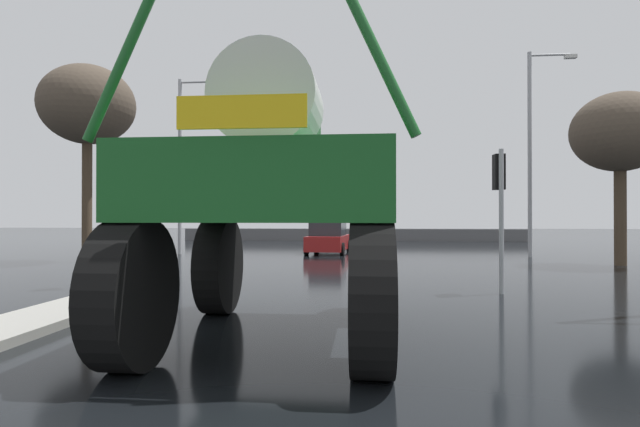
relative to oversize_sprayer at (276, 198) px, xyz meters
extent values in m
plane|color=black|center=(0.28, 12.02, -2.08)|extent=(120.00, 120.00, 0.00)
cylinder|color=black|center=(-1.40, 1.78, -1.20)|extent=(0.48, 1.76, 1.76)
cylinder|color=black|center=(1.39, 1.79, -1.20)|extent=(0.48, 1.76, 1.76)
cylinder|color=black|center=(-1.39, -1.72, -1.20)|extent=(0.48, 1.76, 1.76)
cylinder|color=black|center=(1.40, -1.71, -1.20)|extent=(0.48, 1.76, 1.76)
cube|color=#195B23|center=(0.00, 0.03, 0.12)|extent=(3.31, 4.21, 0.94)
cube|color=#154E1E|center=(0.00, 0.47, 1.18)|extent=(1.13, 1.45, 1.18)
cylinder|color=silver|center=(0.00, -0.58, 1.30)|extent=(1.41, 1.22, 1.41)
cylinder|color=#195B23|center=(-1.48, -1.86, 1.44)|extent=(0.89, 0.12, 1.75)
cylinder|color=#195B23|center=(1.49, -1.85, 1.44)|extent=(0.90, 0.12, 1.75)
cube|color=yellow|center=(0.01, -2.10, 0.84)|extent=(1.42, 0.04, 0.36)
cube|color=maroon|center=(-0.56, 17.37, -1.55)|extent=(2.00, 4.22, 0.70)
cube|color=#23282D|center=(-0.57, 17.22, -0.88)|extent=(1.71, 2.21, 0.64)
cylinder|color=black|center=(-1.30, 18.78, -1.78)|extent=(0.22, 0.61, 0.60)
cylinder|color=black|center=(0.39, 18.65, -1.78)|extent=(0.22, 0.61, 0.60)
cylinder|color=black|center=(-1.51, 16.09, -1.78)|extent=(0.22, 0.61, 0.60)
cylinder|color=black|center=(0.19, 15.96, -1.78)|extent=(0.22, 0.61, 0.60)
cylinder|color=#A8AAAF|center=(-5.23, 4.64, -0.40)|extent=(0.11, 0.11, 3.36)
cube|color=black|center=(-5.23, 4.85, 0.76)|extent=(0.24, 0.32, 0.84)
sphere|color=#390503|center=(-5.23, 5.04, 1.03)|extent=(0.17, 0.17, 0.17)
sphere|color=#3C2403|center=(-5.23, 5.04, 0.76)|extent=(0.17, 0.17, 0.17)
sphere|color=green|center=(-5.23, 5.04, 0.49)|extent=(0.17, 0.17, 0.17)
cylinder|color=#A8AAAF|center=(4.46, 4.64, -0.39)|extent=(0.11, 0.11, 3.38)
cube|color=black|center=(4.46, 4.85, 0.78)|extent=(0.24, 0.32, 0.84)
sphere|color=#390503|center=(4.46, 5.04, 1.05)|extent=(0.17, 0.17, 0.17)
sphere|color=#3C2403|center=(4.46, 5.04, 0.78)|extent=(0.17, 0.17, 0.17)
sphere|color=green|center=(4.46, 5.04, 0.51)|extent=(0.17, 0.17, 0.17)
cylinder|color=#A8AAAF|center=(2.33, 23.50, -0.29)|extent=(0.11, 0.11, 3.58)
cube|color=black|center=(2.33, 23.72, 0.98)|extent=(0.24, 0.32, 0.84)
sphere|color=#390503|center=(2.33, 23.91, 1.25)|extent=(0.17, 0.17, 0.17)
sphere|color=#3C2403|center=(2.33, 23.91, 0.98)|extent=(0.17, 0.17, 0.17)
sphere|color=green|center=(2.33, 23.91, 0.71)|extent=(0.17, 0.17, 0.17)
cylinder|color=#A8AAAF|center=(-7.67, 16.08, 2.15)|extent=(0.18, 0.18, 8.46)
cylinder|color=#A8AAAF|center=(-6.86, 16.08, 6.23)|extent=(1.61, 0.10, 0.10)
cube|color=silver|center=(-6.06, 16.08, 6.13)|extent=(0.50, 0.24, 0.16)
cylinder|color=#A8AAAF|center=(8.58, 15.74, 2.50)|extent=(0.18, 0.18, 9.16)
cylinder|color=#A8AAAF|center=(9.46, 15.74, 6.94)|extent=(1.76, 0.10, 0.10)
cube|color=silver|center=(10.34, 15.74, 6.84)|extent=(0.50, 0.24, 0.16)
cylinder|color=#473828|center=(-9.80, 11.67, 0.42)|extent=(0.39, 0.39, 5.00)
ellipsoid|color=brown|center=(-9.80, 11.67, 4.21)|extent=(3.69, 3.69, 3.14)
cylinder|color=#473828|center=(10.68, 12.13, -0.21)|extent=(0.42, 0.42, 3.74)
ellipsoid|color=brown|center=(10.68, 12.13, 2.87)|extent=(3.45, 3.45, 2.93)
cube|color=#59595B|center=(0.28, 30.37, -1.63)|extent=(25.95, 0.24, 0.90)
camera|label=1|loc=(1.35, -7.35, -0.29)|focal=28.14mm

